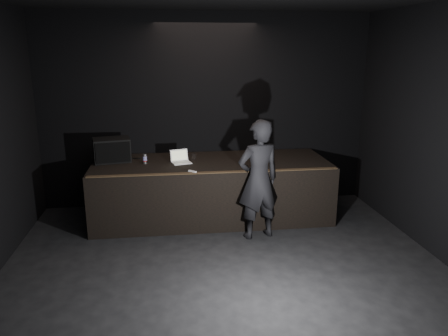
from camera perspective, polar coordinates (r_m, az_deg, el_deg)
name	(u,v)px	position (r m, az deg, el deg)	size (l,w,h in m)	color
ground	(235,301)	(5.35, 1.48, -17.01)	(7.00, 7.00, 0.00)	black
room_walls	(237,131)	(4.60, 1.66, 4.83)	(6.10, 7.10, 3.52)	black
stage_riser	(211,189)	(7.60, -1.67, -2.77)	(4.00, 1.50, 1.00)	black
riser_lip	(216,172)	(6.78, -1.10, -0.55)	(3.92, 0.10, 0.01)	brown
stage_monitor	(112,150)	(7.65, -14.42, 2.29)	(0.67, 0.54, 0.40)	black
cable	(116,158)	(7.88, -13.96, 1.27)	(0.02, 0.02, 0.88)	black
laptop	(181,159)	(7.41, -5.70, 1.13)	(0.37, 0.34, 0.21)	white
beer_can	(145,159)	(7.41, -10.30, 1.19)	(0.07, 0.07, 0.16)	silver
plastic_cup	(194,157)	(7.56, -3.96, 1.45)	(0.08, 0.08, 0.10)	white
wii_remote	(192,172)	(6.80, -4.16, -0.47)	(0.03, 0.15, 0.03)	white
person	(259,180)	(6.67, 4.54, -1.54)	(0.68, 0.45, 1.86)	black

